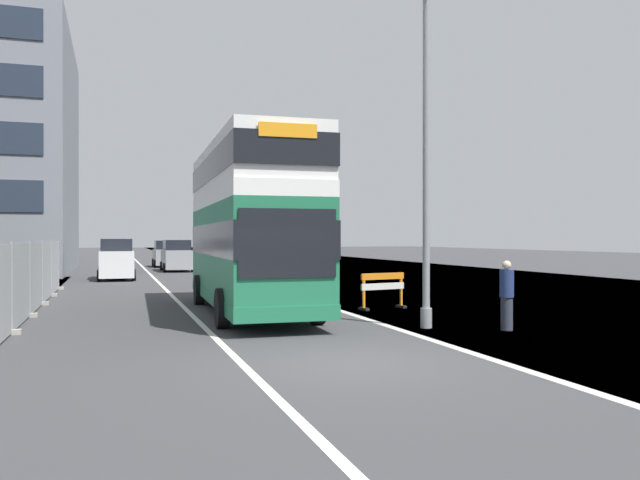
{
  "coord_description": "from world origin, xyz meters",
  "views": [
    {
      "loc": [
        -4.03,
        -10.9,
        2.26
      ],
      "look_at": [
        1.28,
        5.48,
        2.2
      ],
      "focal_mm": 35.95,
      "sensor_mm": 36.0,
      "label": 1
    }
  ],
  "objects": [
    {
      "name": "ground",
      "position": [
        0.59,
        0.13,
        -0.05
      ],
      "size": [
        140.0,
        280.0,
        0.1
      ],
      "color": "#38383A"
    },
    {
      "name": "car_oncoming_near",
      "position": [
        -3.85,
        25.45,
        1.04
      ],
      "size": [
        1.93,
        4.49,
        2.2
      ],
      "color": "silver",
      "rests_on": "ground"
    },
    {
      "name": "construction_site_fence",
      "position": [
        -6.29,
        10.59,
        1.04
      ],
      "size": [
        0.44,
        17.2,
        2.18
      ],
      "color": "#A8AAAD",
      "rests_on": "ground"
    },
    {
      "name": "lamppost_foreground",
      "position": [
        3.44,
        3.52,
        4.14
      ],
      "size": [
        0.29,
        0.7,
        8.76
      ],
      "color": "gray",
      "rests_on": "ground"
    },
    {
      "name": "double_decker_bus",
      "position": [
        -0.11,
        8.14,
        2.66
      ],
      "size": [
        2.97,
        10.27,
        5.01
      ],
      "color": "#1E6B47",
      "rests_on": "ground"
    },
    {
      "name": "roadworks_barrier",
      "position": [
        4.11,
        7.76,
        0.71
      ],
      "size": [
        1.64,
        0.75,
        1.14
      ],
      "color": "orange",
      "rests_on": "ground"
    },
    {
      "name": "pedestrian_at_kerb",
      "position": [
        5.13,
        2.55,
        0.85
      ],
      "size": [
        0.34,
        0.34,
        1.7
      ],
      "color": "#2D3342",
      "rests_on": "ground"
    },
    {
      "name": "car_receding_far",
      "position": [
        -0.13,
        40.0,
        0.96
      ],
      "size": [
        1.91,
        4.0,
        2.04
      ],
      "color": "gray",
      "rests_on": "ground"
    },
    {
      "name": "car_receding_mid",
      "position": [
        0.1,
        33.34,
        0.99
      ],
      "size": [
        2.01,
        4.59,
        2.1
      ],
      "color": "gray",
      "rests_on": "ground"
    }
  ]
}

